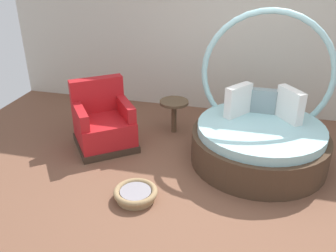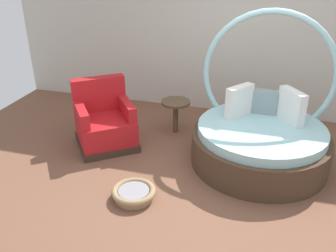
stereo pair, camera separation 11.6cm
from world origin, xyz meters
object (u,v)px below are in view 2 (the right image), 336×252
red_armchair (105,123)px  round_daybed (261,135)px  pet_basket (134,193)px  side_table (176,107)px

red_armchair → round_daybed: bearing=3.6°
red_armchair → pet_basket: red_armchair is taller
red_armchair → side_table: bearing=36.0°
pet_basket → side_table: size_ratio=0.98×
side_table → round_daybed: bearing=-21.3°
side_table → pet_basket: bearing=-90.9°
red_armchair → pet_basket: size_ratio=2.19×
red_armchair → side_table: size_ratio=2.15×
round_daybed → pet_basket: 1.85m
side_table → red_armchair: bearing=-144.0°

